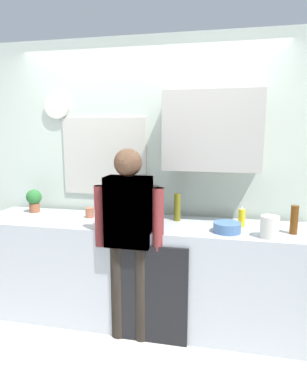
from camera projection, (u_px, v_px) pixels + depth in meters
name	position (u px, v px, depth m)	size (l,w,h in m)	color
ground_plane	(130.00, 337.00, 2.84)	(8.00, 8.00, 0.00)	silver
kitchen_counter	(139.00, 271.00, 3.05)	(2.94, 0.64, 0.93)	#B2B7BC
dishwasher_panel	(153.00, 296.00, 2.69)	(0.56, 0.02, 0.84)	black
back_wall_assembly	(155.00, 169.00, 3.26)	(4.54, 0.42, 2.60)	silver
coffee_maker	(150.00, 206.00, 2.95)	(0.20, 0.20, 0.33)	black
bottle_amber_beer	(294.00, 220.00, 2.61)	(0.06, 0.06, 0.23)	brown
bottle_green_wine	(118.00, 203.00, 3.07)	(0.07, 0.07, 0.30)	#195923
bottle_olive_oil	(177.00, 207.00, 3.00)	(0.06, 0.06, 0.25)	olive
cup_terracotta_mug	(90.00, 213.00, 3.12)	(0.08, 0.08, 0.09)	#B26647
cup_yellow_cup	(135.00, 214.00, 3.09)	(0.07, 0.07, 0.09)	yellow
mixing_bowl	(227.00, 227.00, 2.67)	(0.22, 0.22, 0.08)	#4C72A5
potted_plant	(34.00, 199.00, 3.31)	(0.15, 0.15, 0.23)	#9E5638
dish_soap	(242.00, 217.00, 2.82)	(0.06, 0.06, 0.18)	yellow
storage_canister	(270.00, 227.00, 2.52)	(0.14, 0.14, 0.17)	silver
person_at_sink	(129.00, 230.00, 2.67)	(0.57, 0.22, 1.60)	brown
person_guest	(129.00, 230.00, 2.67)	(0.57, 0.22, 1.60)	brown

